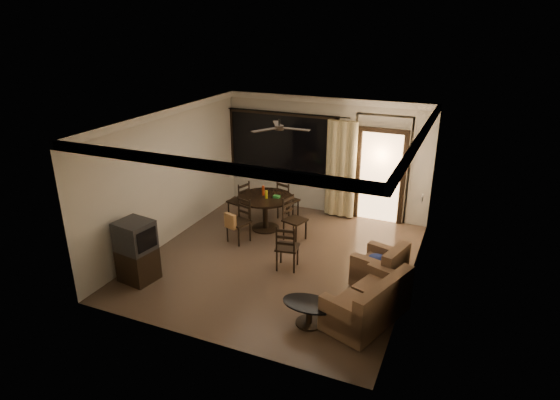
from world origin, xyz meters
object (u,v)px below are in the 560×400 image
at_px(dining_chair_south, 238,228).
at_px(coffee_table, 309,310).
at_px(armchair, 382,269).
at_px(dining_chair_west, 239,208).
at_px(dining_table, 265,204).
at_px(side_chair, 287,255).
at_px(dining_chair_east, 294,227).
at_px(dining_chair_north, 288,207).
at_px(sofa, 370,304).
at_px(tv_cabinet, 137,251).

xyz_separation_m(dining_chair_south, coffee_table, (2.37, -2.13, -0.05)).
bearing_deg(dining_chair_south, armchair, 7.46).
bearing_deg(armchair, dining_chair_west, 172.29).
distance_m(dining_table, side_chair, 1.89).
bearing_deg(dining_chair_west, dining_chair_east, 90.00).
bearing_deg(dining_chair_east, dining_chair_north, 46.76).
bearing_deg(side_chair, dining_chair_west, -51.26).
distance_m(dining_table, dining_chair_east, 0.90).
distance_m(armchair, side_chair, 1.77).
height_order(armchair, coffee_table, armchair).
distance_m(dining_chair_west, side_chair, 2.59).
bearing_deg(dining_table, side_chair, -52.29).
relative_size(dining_table, sofa, 0.75).
distance_m(sofa, coffee_table, 0.95).
bearing_deg(coffee_table, dining_chair_south, 138.10).
height_order(dining_chair_east, dining_chair_north, same).
height_order(dining_chair_west, coffee_table, dining_chair_west).
bearing_deg(dining_table, tv_cabinet, -112.23).
xyz_separation_m(dining_chair_east, armchair, (2.11, -1.11, 0.04)).
relative_size(dining_table, tv_cabinet, 1.08).
bearing_deg(sofa, dining_chair_east, 153.19).
distance_m(dining_table, dining_chair_north, 0.85).
xyz_separation_m(dining_chair_south, side_chair, (1.39, -0.65, -0.03)).
bearing_deg(dining_chair_east, sofa, -119.23).
height_order(dining_chair_south, side_chair, dining_chair_south).
bearing_deg(side_chair, dining_chair_east, -84.25).
height_order(dining_chair_west, tv_cabinet, tv_cabinet).
bearing_deg(dining_chair_east, coffee_table, -136.81).
bearing_deg(sofa, side_chair, 169.73).
xyz_separation_m(tv_cabinet, side_chair, (2.33, 1.45, -0.30)).
distance_m(sofa, armchair, 1.16).
distance_m(dining_table, dining_chair_west, 0.90).
relative_size(sofa, armchair, 1.73).
bearing_deg(dining_table, dining_chair_south, -107.24).
distance_m(sofa, side_chair, 2.10).
distance_m(dining_chair_east, dining_chair_north, 1.15).
bearing_deg(dining_chair_east, side_chair, -147.37).
bearing_deg(dining_chair_north, dining_chair_east, 136.76).
bearing_deg(dining_chair_south, side_chair, -7.90).
height_order(dining_chair_east, dining_chair_south, same).
height_order(tv_cabinet, coffee_table, tv_cabinet).
bearing_deg(dining_chair_west, side_chair, 65.62).
bearing_deg(dining_table, dining_chair_west, 162.93).
bearing_deg(sofa, dining_table, 159.20).
relative_size(dining_chair_south, armchair, 1.00).
xyz_separation_m(dining_chair_south, armchair, (3.16, -0.54, 0.02)).
relative_size(dining_table, coffee_table, 1.44).
bearing_deg(coffee_table, armchair, 63.58).
distance_m(dining_chair_west, coffee_table, 4.33).
xyz_separation_m(dining_table, sofa, (2.96, -2.52, -0.30)).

